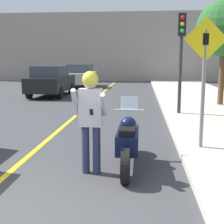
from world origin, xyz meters
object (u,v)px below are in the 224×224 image
(crossing_sign, at_px, (204,71))
(parked_car_silver, at_px, (80,76))
(parked_car_black, at_px, (51,81))
(traffic_light, at_px, (181,44))
(person_biker, at_px, (91,111))
(street_tree, at_px, (224,29))
(motorcycle, at_px, (128,141))

(crossing_sign, distance_m, parked_car_silver, 16.90)
(crossing_sign, xyz_separation_m, parked_car_black, (-6.34, 10.21, -0.94))
(traffic_light, height_order, parked_car_silver, traffic_light)
(traffic_light, relative_size, parked_car_black, 0.82)
(crossing_sign, height_order, parked_car_black, crossing_sign)
(person_biker, bearing_deg, street_tree, 62.83)
(crossing_sign, height_order, street_tree, street_tree)
(traffic_light, xyz_separation_m, parked_car_silver, (-5.82, 11.44, -1.69))
(motorcycle, distance_m, parked_car_black, 12.24)
(person_biker, xyz_separation_m, parked_car_black, (-4.14, 11.68, -0.29))
(parked_car_black, bearing_deg, crossing_sign, -58.15)
(street_tree, bearing_deg, parked_car_silver, 130.99)
(motorcycle, relative_size, parked_car_black, 0.53)
(parked_car_black, height_order, parked_car_silver, same)
(parked_car_silver, bearing_deg, person_biker, -78.32)
(person_biker, bearing_deg, parked_car_black, 109.52)
(motorcycle, height_order, person_biker, person_biker)
(person_biker, relative_size, parked_car_black, 0.44)
(person_biker, relative_size, traffic_light, 0.53)
(motorcycle, bearing_deg, person_biker, -146.37)
(person_biker, distance_m, parked_car_black, 12.40)
(motorcycle, distance_m, person_biker, 1.00)
(parked_car_black, bearing_deg, parked_car_silver, 84.33)
(traffic_light, height_order, street_tree, street_tree)
(parked_car_silver, bearing_deg, parked_car_black, -95.67)
(motorcycle, xyz_separation_m, street_tree, (3.62, 7.87, 2.78))
(traffic_light, distance_m, parked_car_silver, 12.94)
(parked_car_silver, bearing_deg, motorcycle, -75.97)
(motorcycle, xyz_separation_m, traffic_light, (1.60, 5.46, 2.05))
(street_tree, bearing_deg, parked_car_black, 158.05)
(motorcycle, bearing_deg, traffic_light, 73.68)
(street_tree, distance_m, parked_car_black, 9.38)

